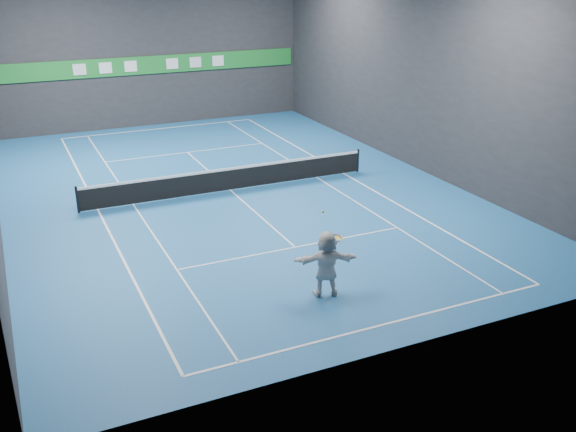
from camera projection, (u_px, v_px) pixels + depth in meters
name	position (u px, v px, depth m)	size (l,w,h in m)	color
ground	(231.00, 190.00, 27.11)	(26.00, 26.00, 0.00)	#1A5793
wall_back	(150.00, 47.00, 36.42)	(18.00, 0.10, 9.00)	#262629
wall_front	(421.00, 176.00, 14.47)	(18.00, 0.10, 9.00)	#262629
wall_right	(415.00, 69.00, 28.94)	(0.10, 26.00, 9.00)	#262629
baseline_near	(383.00, 325.00, 17.07)	(10.98, 0.08, 0.01)	white
baseline_far	(160.00, 129.00, 37.15)	(10.98, 0.08, 0.01)	white
sideline_doubles_left	(98.00, 210.00, 24.97)	(0.08, 23.78, 0.01)	white
sideline_doubles_right	(344.00, 174.00, 29.24)	(0.08, 23.78, 0.01)	white
sideline_singles_left	(133.00, 205.00, 25.51)	(0.06, 23.78, 0.01)	white
sideline_singles_right	(317.00, 178.00, 28.70)	(0.06, 23.78, 0.01)	white
service_line_near	(295.00, 247.00, 21.70)	(8.23, 0.06, 0.01)	white
service_line_far	(187.00, 152.00, 32.51)	(8.23, 0.06, 0.01)	white
center_service_line	(231.00, 190.00, 27.11)	(0.06, 12.80, 0.01)	white
player	(326.00, 264.00, 18.28)	(1.83, 0.58, 1.97)	silver
tennis_ball	(323.00, 212.00, 17.83)	(0.07, 0.07, 0.07)	#E0F428
tennis_net	(230.00, 178.00, 26.91)	(12.50, 0.10, 1.07)	black
sponsor_banner	(151.00, 65.00, 36.74)	(17.64, 0.11, 1.00)	#1B7E2C
tennis_racket	(336.00, 239.00, 18.20)	(0.46, 0.38, 0.44)	red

